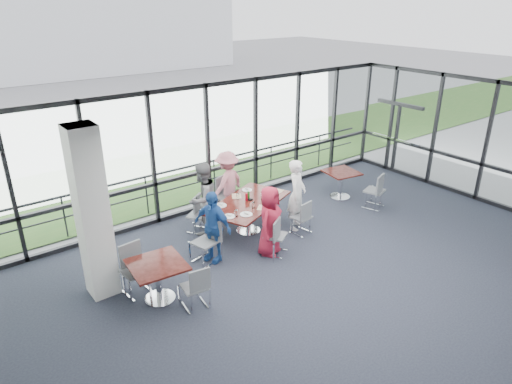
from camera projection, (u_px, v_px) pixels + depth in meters
floor at (355, 298)px, 8.38m from camera, size 12.00×10.00×0.02m
ceiling at (373, 128)px, 7.11m from camera, size 12.00×10.00×0.04m
curtain_wall_back at (208, 148)px, 11.40m from camera, size 12.00×0.10×3.20m
exit_door at (396, 139)px, 14.05m from camera, size 0.12×1.60×2.10m
structural_column at (92, 214)px, 7.93m from camera, size 0.50×0.50×3.20m
apron at (133, 158)px, 15.68m from camera, size 80.00×70.00×0.02m
grass_strip at (159, 173)px, 14.21m from camera, size 80.00×5.00×0.01m
hangar_main at (56, 28)px, 32.79m from camera, size 24.00×10.00×6.00m
guard_rail at (198, 182)px, 12.27m from camera, size 12.00×0.06×0.06m
main_table at (248, 206)px, 10.49m from camera, size 2.39×1.88×0.75m
side_table_left at (157, 269)px, 8.07m from camera, size 1.03×1.03×0.75m
side_table_right at (341, 176)px, 12.31m from camera, size 0.96×0.96×0.75m
diner_near_left at (270, 221)px, 9.53m from camera, size 0.89×0.79×1.53m
diner_near_right at (297, 195)px, 10.58m from camera, size 0.77×0.73×1.70m
diner_far_left at (203, 199)px, 10.35m from camera, size 0.95×0.76×1.71m
diner_far_right at (227, 183)px, 11.34m from camera, size 1.17×0.85×1.63m
diner_end at (213, 226)px, 9.29m from camera, size 0.76×1.02×1.54m
chair_main_nl at (275, 236)px, 9.63m from camera, size 0.59×0.59×0.87m
chair_main_nr at (301, 217)px, 10.50m from camera, size 0.46×0.46×0.82m
chair_main_fl at (197, 215)px, 10.59m from camera, size 0.55×0.55×0.81m
chair_main_fr at (224, 197)px, 11.45m from camera, size 0.56×0.56×0.91m
chair_main_end at (205, 242)px, 9.33m from camera, size 0.54×0.54×0.91m
chair_spare_la at (194, 287)px, 7.97m from camera, size 0.45×0.45×0.82m
chair_spare_lb at (135, 271)px, 8.33m from camera, size 0.50×0.50×0.93m
chair_spare_r at (374, 191)px, 11.76m from camera, size 0.59×0.59×0.94m
plate_nl at (246, 214)px, 9.83m from camera, size 0.27×0.27×0.01m
plate_nr at (273, 196)px, 10.75m from camera, size 0.26×0.26×0.01m
plate_fl at (221, 205)px, 10.26m from camera, size 0.27×0.27×0.01m
plate_fr at (247, 190)px, 11.08m from camera, size 0.25×0.25×0.01m
plate_end at (229, 216)px, 9.75m from camera, size 0.27×0.27×0.01m
tumbler_a at (254, 205)px, 10.13m from camera, size 0.07×0.07×0.14m
tumbler_b at (262, 196)px, 10.55m from camera, size 0.07×0.07×0.15m
tumbler_c at (238, 196)px, 10.57m from camera, size 0.07×0.07×0.13m
tumbler_d at (236, 213)px, 9.74m from camera, size 0.07×0.07×0.15m
menu_a at (262, 208)px, 10.17m from camera, size 0.35×0.34×0.00m
menu_b at (277, 191)px, 11.02m from camera, size 0.36×0.30×0.00m
menu_c at (237, 196)px, 10.75m from camera, size 0.35×0.38×0.00m
condiment_caddy at (250, 199)px, 10.53m from camera, size 0.10×0.07×0.04m
ketchup_bottle at (246, 197)px, 10.49m from camera, size 0.06×0.06×0.18m
green_bottle at (249, 195)px, 10.55m from camera, size 0.05×0.05×0.20m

